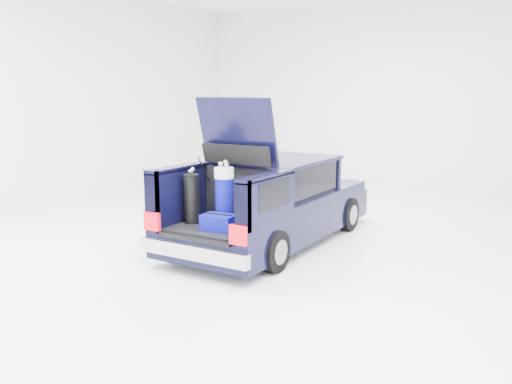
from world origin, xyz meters
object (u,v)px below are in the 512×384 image
Objects in this scene: blue_golf_bag at (224,196)px; blue_duffel at (219,223)px; black_golf_bag at (192,198)px; red_suitcase at (256,207)px; car at (274,203)px.

blue_golf_bag is 1.92× the size of blue_duffel.
black_golf_bag reaches higher than blue_duffel.
black_golf_bag is 1.64× the size of blue_duffel.
black_golf_bag reaches higher than red_suitcase.
blue_golf_bag reaches higher than red_suitcase.
black_golf_bag is 0.51m from blue_golf_bag.
blue_golf_bag reaches higher than black_golf_bag.
blue_golf_bag is at bearing -90.79° from car.
blue_duffel is at bearing -63.67° from blue_golf_bag.
red_suitcase is at bearing 54.52° from blue_duffel.
car is 1.52m from blue_golf_bag.
black_golf_bag is at bearing 160.13° from blue_duffel.
black_golf_bag is 0.69m from blue_duffel.
red_suitcase is (0.42, -1.31, 0.21)m from car.
blue_golf_bag is at bearing 12.24° from black_golf_bag.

